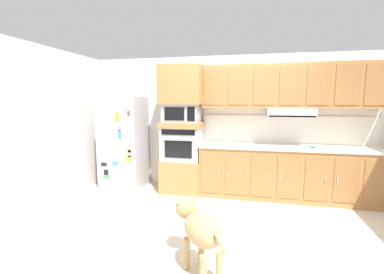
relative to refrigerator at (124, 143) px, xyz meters
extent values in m
plane|color=beige|center=(2.07, -0.68, -0.88)|extent=(9.60, 9.60, 0.00)
cube|color=silver|center=(2.07, 0.43, 0.37)|extent=(6.20, 0.12, 2.50)
cube|color=silver|center=(-0.73, -0.68, 0.37)|extent=(0.12, 7.10, 2.50)
cube|color=#ADADB2|center=(0.00, 0.00, 0.00)|extent=(0.76, 0.70, 1.76)
cylinder|color=silver|center=(0.33, -0.37, 0.10)|extent=(0.02, 0.02, 1.10)
cube|color=black|center=(-0.24, -0.35, -0.35)|extent=(0.12, 0.01, 0.07)
cube|color=#337FDB|center=(0.10, -0.35, 0.21)|extent=(0.05, 0.01, 0.15)
cube|color=#337FDB|center=(-0.01, -0.35, -0.32)|extent=(0.10, 0.01, 0.07)
cube|color=black|center=(-0.20, -0.35, -0.50)|extent=(0.09, 0.01, 0.10)
cube|color=gold|center=(0.27, -0.35, -0.07)|extent=(0.09, 0.01, 0.07)
cube|color=gold|center=(0.26, -0.35, -0.22)|extent=(0.11, 0.01, 0.11)
cube|color=pink|center=(0.28, -0.35, -0.13)|extent=(0.06, 0.01, 0.13)
cube|color=white|center=(-0.25, -0.35, 0.19)|extent=(0.08, 0.01, 0.10)
cube|color=green|center=(-0.19, -0.35, -0.58)|extent=(0.11, 0.01, 0.07)
cube|color=red|center=(0.29, -0.35, 0.59)|extent=(0.06, 0.01, 0.08)
cube|color=pink|center=(0.10, -0.35, 0.32)|extent=(0.05, 0.01, 0.08)
cube|color=orange|center=(0.07, -0.35, 0.52)|extent=(0.07, 0.01, 0.15)
cube|color=#A8703D|center=(1.14, 0.07, -0.58)|extent=(0.74, 0.62, 0.60)
cube|color=#A8AAAF|center=(1.14, 0.07, 0.02)|extent=(0.70, 0.58, 0.60)
cube|color=black|center=(1.14, -0.23, -0.04)|extent=(0.49, 0.01, 0.30)
cube|color=black|center=(1.14, -0.23, 0.26)|extent=(0.59, 0.01, 0.09)
cylinder|color=#A8AAAF|center=(1.14, -0.25, 0.15)|extent=(0.56, 0.02, 0.02)
cube|color=#A8703D|center=(1.14, 0.07, 0.37)|extent=(0.74, 0.62, 0.10)
cube|color=#A8AAAF|center=(1.14, 0.07, 0.58)|extent=(0.64, 0.53, 0.32)
cube|color=black|center=(1.07, -0.20, 0.58)|extent=(0.35, 0.01, 0.22)
cube|color=black|center=(1.36, -0.20, 0.58)|extent=(0.13, 0.01, 0.24)
cube|color=#A8703D|center=(1.14, 0.07, 1.08)|extent=(0.74, 0.62, 0.68)
cube|color=#A8703D|center=(2.99, 0.07, -0.44)|extent=(2.95, 0.60, 0.88)
cube|color=#9A6738|center=(1.72, -0.24, -0.42)|extent=(0.35, 0.01, 0.70)
cylinder|color=#BCBCC1|center=(1.85, -0.25, -0.42)|extent=(0.01, 0.01, 0.12)
cube|color=#9A6738|center=(2.14, -0.24, -0.42)|extent=(0.35, 0.01, 0.70)
cylinder|color=#BCBCC1|center=(2.01, -0.25, -0.42)|extent=(0.01, 0.01, 0.12)
cube|color=#9A6738|center=(2.56, -0.24, -0.42)|extent=(0.35, 0.01, 0.70)
cylinder|color=#BCBCC1|center=(2.69, -0.25, -0.42)|extent=(0.01, 0.01, 0.12)
cube|color=#9A6738|center=(2.99, -0.24, -0.42)|extent=(0.35, 0.01, 0.70)
cylinder|color=#BCBCC1|center=(2.86, -0.25, -0.42)|extent=(0.01, 0.01, 0.12)
cube|color=#9A6738|center=(3.41, -0.24, -0.42)|extent=(0.35, 0.01, 0.70)
cylinder|color=#BCBCC1|center=(3.53, -0.25, -0.42)|extent=(0.01, 0.01, 0.12)
cube|color=#9A6738|center=(3.83, -0.24, -0.42)|extent=(0.35, 0.01, 0.70)
cylinder|color=#BCBCC1|center=(3.70, -0.25, -0.42)|extent=(0.01, 0.01, 0.12)
cube|color=#9A6738|center=(4.25, -0.24, -0.42)|extent=(0.35, 0.01, 0.70)
cube|color=silver|center=(2.99, 0.07, 0.02)|extent=(2.99, 0.64, 0.04)
cube|color=silver|center=(2.99, 0.36, 0.29)|extent=(2.99, 0.02, 0.50)
cube|color=#A8703D|center=(2.99, 0.20, 1.05)|extent=(2.95, 0.34, 0.74)
cube|color=#A8AAAF|center=(3.01, 0.13, 0.61)|extent=(0.76, 0.48, 0.14)
cube|color=black|center=(3.01, -0.09, 0.55)|extent=(0.72, 0.04, 0.02)
cube|color=#9A6738|center=(1.72, 0.02, 1.05)|extent=(0.35, 0.01, 0.63)
cube|color=#9A6738|center=(2.14, 0.02, 1.05)|extent=(0.35, 0.01, 0.63)
cube|color=#9A6738|center=(2.56, 0.02, 1.05)|extent=(0.35, 0.01, 0.63)
cube|color=#9A6738|center=(2.99, 0.02, 1.05)|extent=(0.35, 0.01, 0.63)
cube|color=#9A6738|center=(3.41, 0.02, 1.05)|extent=(0.35, 0.01, 0.63)
cube|color=#9A6738|center=(3.83, 0.02, 1.05)|extent=(0.35, 0.01, 0.63)
cube|color=#9A6738|center=(4.25, 0.02, 1.05)|extent=(0.35, 0.01, 0.63)
cylinder|color=blue|center=(3.36, -0.06, 0.05)|extent=(0.05, 0.10, 0.03)
cylinder|color=silver|center=(3.47, -0.04, 0.05)|extent=(0.03, 0.12, 0.01)
ellipsoid|color=tan|center=(1.94, -2.27, -0.40)|extent=(0.54, 0.57, 0.31)
sphere|color=tan|center=(1.72, -2.00, -0.32)|extent=(0.24, 0.24, 0.24)
ellipsoid|color=olive|center=(1.64, -1.90, -0.34)|extent=(0.16, 0.16, 0.09)
cone|color=tan|center=(1.66, -2.06, -0.21)|extent=(0.07, 0.07, 0.08)
cone|color=tan|center=(1.79, -1.96, -0.21)|extent=(0.07, 0.07, 0.08)
cylinder|color=tan|center=(2.14, -2.52, -0.37)|extent=(0.14, 0.16, 0.14)
cylinder|color=tan|center=(1.76, -2.19, -0.72)|extent=(0.07, 0.07, 0.33)
cylinder|color=tan|center=(1.89, -2.08, -0.72)|extent=(0.07, 0.07, 0.33)
cylinder|color=tan|center=(1.98, -2.46, -0.72)|extent=(0.07, 0.07, 0.33)
cylinder|color=tan|center=(2.11, -2.35, -0.72)|extent=(0.07, 0.07, 0.33)
camera|label=1|loc=(2.34, -4.58, 0.81)|focal=24.58mm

